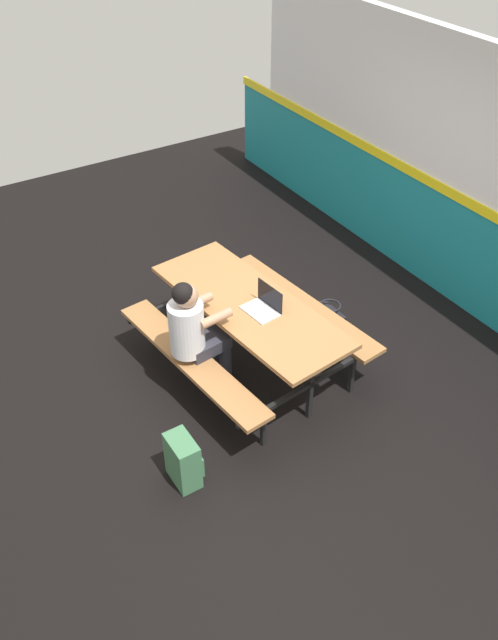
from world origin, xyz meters
TOP-DOWN VIEW (x-y plane):
  - ground_plane at (0.00, 0.00)m, footprint 10.00×10.00m
  - accent_backdrop at (0.00, 2.43)m, footprint 8.00×0.14m
  - picnic_table_main at (-0.08, 0.00)m, footprint 2.09×1.75m
  - student_nearer at (-0.06, -0.56)m, footprint 0.39×0.54m
  - laptop_silver at (0.07, 0.05)m, footprint 0.34×0.25m
  - backpack_dark at (0.77, -1.13)m, footprint 0.30×0.22m
  - tote_bag_bright at (-0.00, 0.86)m, footprint 0.34×0.21m

SIDE VIEW (x-z plane):
  - ground_plane at x=0.00m, z-range -0.02..0.00m
  - tote_bag_bright at x=0.00m, z-range -0.02..0.41m
  - backpack_dark at x=0.77m, z-range 0.00..0.44m
  - picnic_table_main at x=-0.08m, z-range 0.21..0.95m
  - student_nearer at x=-0.06m, z-range 0.10..1.31m
  - laptop_silver at x=0.07m, z-range 0.67..0.90m
  - accent_backdrop at x=0.00m, z-range -0.05..2.55m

